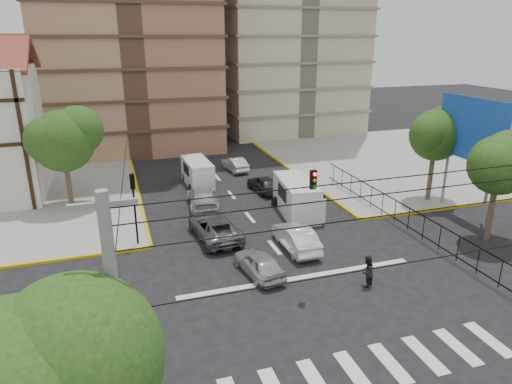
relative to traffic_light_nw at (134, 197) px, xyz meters
name	(u,v)px	position (x,y,z in m)	size (l,w,h in m)	color
ground	(308,289)	(7.80, -7.80, -3.11)	(160.00, 160.00, 0.00)	black
sidewalk_ne	(407,159)	(27.80, 12.20, -3.04)	(26.00, 26.00, 0.15)	gray
crosswalk_stripes	(372,367)	(7.80, -13.80, -3.11)	(12.00, 2.40, 0.01)	silver
stop_line	(299,278)	(7.80, -6.60, -3.11)	(13.00, 0.40, 0.01)	silver
park_fence	(407,232)	(16.80, -3.30, -3.11)	(0.10, 22.50, 1.66)	black
billboard	(473,131)	(22.25, -1.80, 2.89)	(0.36, 6.20, 8.10)	slate
tree_park_a	(501,162)	(20.88, -5.79, 1.90)	(4.41, 3.60, 6.83)	#473828
tree_park_c	(437,133)	(21.89, 1.21, 2.22)	(4.65, 3.80, 7.25)	#473828
tree_tudor	(64,138)	(-4.10, 8.21, 2.11)	(5.39, 4.40, 7.43)	#473828
traffic_light_nw	(134,197)	(0.00, 0.00, 0.00)	(0.28, 0.22, 4.40)	black
traffic_light_hanging	(334,191)	(7.80, -9.84, 2.79)	(18.00, 9.12, 0.92)	black
utility_pole_sw	(122,367)	(-1.20, -16.80, 1.65)	(1.40, 0.28, 9.00)	slate
van_right_lane	(298,199)	(11.20, 1.74, -1.93)	(2.72, 5.62, 2.44)	silver
van_left_lane	(198,174)	(5.75, 10.37, -2.07)	(2.06, 4.84, 2.15)	silver
car_silver_front_left	(259,263)	(5.90, -5.58, -2.46)	(1.54, 3.82, 1.30)	#B8B9BD
car_white_front_right	(296,237)	(8.97, -3.31, -2.39)	(1.53, 4.40, 1.45)	white
car_grey_mid_left	(215,227)	(4.70, -0.34, -2.39)	(2.41, 5.22, 1.45)	slate
car_silver_rear_left	(202,198)	(5.06, 5.28, -2.38)	(2.05, 5.03, 1.46)	silver
car_darkgrey_mid_right	(264,184)	(10.52, 7.17, -2.44)	(1.59, 3.96, 1.35)	#28282A
car_white_rear_right	(235,164)	(9.90, 13.81, -2.47)	(1.35, 3.87, 1.28)	silver
pedestrian_crosswalk	(367,271)	(10.69, -8.42, -2.26)	(0.83, 0.65, 1.70)	black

